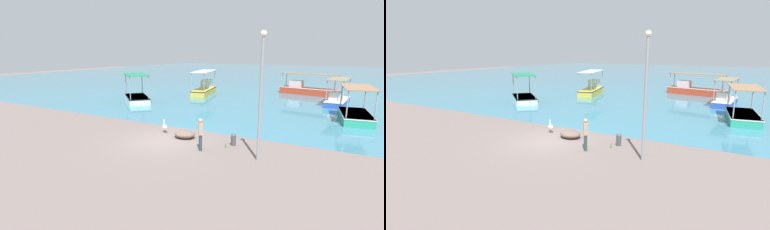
{
  "view_description": "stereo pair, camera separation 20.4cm",
  "coord_description": "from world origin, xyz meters",
  "views": [
    {
      "loc": [
        9.56,
        -13.47,
        5.09
      ],
      "look_at": [
        -0.07,
        3.42,
        0.88
      ],
      "focal_mm": 28.0,
      "sensor_mm": 36.0,
      "label": 1
    },
    {
      "loc": [
        9.73,
        -13.36,
        5.09
      ],
      "look_at": [
        -0.07,
        3.42,
        0.88
      ],
      "focal_mm": 28.0,
      "sensor_mm": 36.0,
      "label": 2
    }
  ],
  "objects": [
    {
      "name": "lamp_post",
      "position": [
        5.62,
        -0.27,
        3.34
      ],
      "size": [
        0.28,
        0.28,
        5.95
      ],
      "color": "gray",
      "rests_on": "ground"
    },
    {
      "name": "pelican",
      "position": [
        -0.98,
        1.54,
        0.38
      ],
      "size": [
        0.67,
        0.63,
        0.8
      ],
      "color": "#E0997A",
      "rests_on": "ground"
    },
    {
      "name": "mooring_bollard",
      "position": [
        3.78,
        1.23,
        0.37
      ],
      "size": [
        0.29,
        0.29,
        0.69
      ],
      "color": "#47474C",
      "rests_on": "ground"
    },
    {
      "name": "harbor_water",
      "position": [
        0.0,
        48.0,
        0.0
      ],
      "size": [
        110.0,
        90.0,
        0.0
      ],
      "primitive_type": "cube",
      "color": "teal",
      "rests_on": "ground"
    },
    {
      "name": "net_pile",
      "position": [
        0.72,
        1.17,
        0.22
      ],
      "size": [
        1.28,
        1.09,
        0.45
      ],
      "primitive_type": "ellipsoid",
      "color": "brown",
      "rests_on": "ground"
    },
    {
      "name": "fishing_boat_far_right",
      "position": [
        -6.7,
        18.02,
        0.63
      ],
      "size": [
        2.98,
        6.14,
        2.72
      ],
      "color": "gold",
      "rests_on": "harbor_water"
    },
    {
      "name": "glass_bottle",
      "position": [
        3.59,
        0.62,
        0.11
      ],
      "size": [
        0.07,
        0.07,
        0.27
      ],
      "color": "#3F7F4C",
      "rests_on": "ground"
    },
    {
      "name": "fishing_boat_near_left",
      "position": [
        -9.96,
        9.61,
        0.51
      ],
      "size": [
        4.73,
        4.58,
        2.78
      ],
      "color": "white",
      "rests_on": "harbor_water"
    },
    {
      "name": "fishing_boat_center",
      "position": [
        7.67,
        17.56,
        0.55
      ],
      "size": [
        2.0,
        4.93,
        2.5
      ],
      "color": "blue",
      "rests_on": "harbor_water"
    },
    {
      "name": "fishing_boat_outer",
      "position": [
        9.35,
        11.19,
        0.49
      ],
      "size": [
        2.69,
        5.08,
        2.52
      ],
      "color": "teal",
      "rests_on": "harbor_water"
    },
    {
      "name": "fishing_boat_far_left",
      "position": [
        3.99,
        23.48,
        0.62
      ],
      "size": [
        6.65,
        2.69,
        2.45
      ],
      "color": "red",
      "rests_on": "harbor_water"
    },
    {
      "name": "ground",
      "position": [
        0.0,
        0.0,
        0.0
      ],
      "size": [
        120.0,
        120.0,
        0.0
      ],
      "primitive_type": "plane",
      "color": "#73645F"
    },
    {
      "name": "fisherman_standing",
      "position": [
        2.59,
        -0.36,
        0.91
      ],
      "size": [
        0.4,
        0.46,
        1.69
      ],
      "color": "#2D4244",
      "rests_on": "ground"
    }
  ]
}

